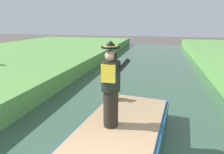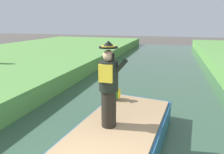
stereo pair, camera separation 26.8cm
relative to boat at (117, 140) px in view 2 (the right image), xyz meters
name	(u,v)px [view 2 (the right image)]	position (x,y,z in m)	size (l,w,h in m)	color
boat	(117,140)	(0.00, 0.00, 0.00)	(2.23, 4.37, 0.61)	#23517A
person_pirate	(109,86)	(-0.19, 0.04, 1.23)	(0.61, 0.42, 1.85)	black
parrot_plush	(114,92)	(-0.50, 1.51, 0.55)	(0.36, 0.35, 0.57)	green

